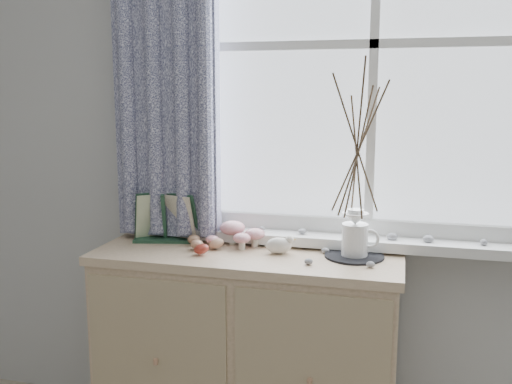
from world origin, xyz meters
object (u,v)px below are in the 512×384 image
toadstool_cluster (238,233)px  twig_pitcher (358,144)px  sideboard (247,354)px  botanical_book (163,218)px

toadstool_cluster → twig_pitcher: 0.60m
sideboard → toadstool_cluster: bearing=125.1°
botanical_book → twig_pitcher: 0.85m
sideboard → toadstool_cluster: (-0.06, 0.08, 0.48)m
botanical_book → twig_pitcher: twig_pitcher is taller
twig_pitcher → botanical_book: bearing=170.2°
toadstool_cluster → twig_pitcher: (0.47, -0.04, 0.37)m
sideboard → twig_pitcher: bearing=6.0°
sideboard → botanical_book: size_ratio=3.96×
sideboard → twig_pitcher: (0.41, 0.04, 0.85)m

